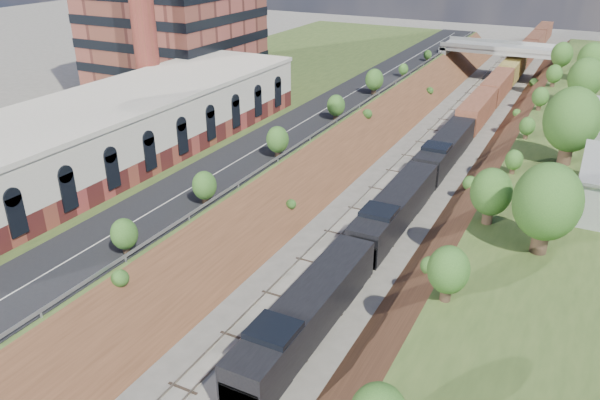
# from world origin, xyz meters

# --- Properties ---
(platform_left) EXTENTS (44.00, 180.00, 5.00)m
(platform_left) POSITION_xyz_m (-33.00, 60.00, 2.50)
(platform_left) COLOR #394F20
(platform_left) RESTS_ON ground
(embankment_left) EXTENTS (10.00, 180.00, 10.00)m
(embankment_left) POSITION_xyz_m (-11.00, 60.00, 0.00)
(embankment_left) COLOR brown
(embankment_left) RESTS_ON ground
(embankment_right) EXTENTS (10.00, 180.00, 10.00)m
(embankment_right) POSITION_xyz_m (11.00, 60.00, 0.00)
(embankment_right) COLOR brown
(embankment_right) RESTS_ON ground
(rail_left_track) EXTENTS (1.58, 180.00, 0.18)m
(rail_left_track) POSITION_xyz_m (-2.60, 60.00, 0.09)
(rail_left_track) COLOR gray
(rail_left_track) RESTS_ON ground
(rail_right_track) EXTENTS (1.58, 180.00, 0.18)m
(rail_right_track) POSITION_xyz_m (2.60, 60.00, 0.09)
(rail_right_track) COLOR gray
(rail_right_track) RESTS_ON ground
(road) EXTENTS (8.00, 180.00, 0.10)m
(road) POSITION_xyz_m (-15.50, 60.00, 5.05)
(road) COLOR black
(road) RESTS_ON platform_left
(guardrail) EXTENTS (0.10, 171.00, 0.70)m
(guardrail) POSITION_xyz_m (-11.40, 59.80, 5.55)
(guardrail) COLOR #99999E
(guardrail) RESTS_ON platform_left
(commercial_building) EXTENTS (14.30, 62.30, 7.00)m
(commercial_building) POSITION_xyz_m (-28.00, 38.00, 8.51)
(commercial_building) COLOR maroon
(commercial_building) RESTS_ON platform_left
(overpass) EXTENTS (24.50, 8.30, 7.40)m
(overpass) POSITION_xyz_m (0.00, 122.00, 4.92)
(overpass) COLOR gray
(overpass) RESTS_ON ground
(tree_right_large) EXTENTS (5.25, 5.25, 7.61)m
(tree_right_large) POSITION_xyz_m (17.00, 40.00, 9.38)
(tree_right_large) COLOR #473323
(tree_right_large) RESTS_ON platform_right
(tree_left_crest) EXTENTS (2.45, 2.45, 3.55)m
(tree_left_crest) POSITION_xyz_m (-11.80, 20.00, 7.04)
(tree_left_crest) COLOR #473323
(tree_left_crest) RESTS_ON platform_left
(freight_train) EXTENTS (3.22, 163.55, 4.76)m
(freight_train) POSITION_xyz_m (2.60, 102.17, 2.72)
(freight_train) COLOR black
(freight_train) RESTS_ON ground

